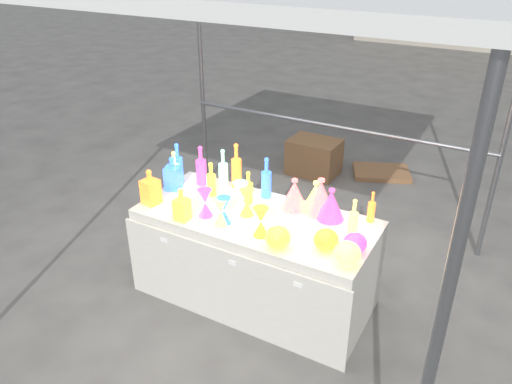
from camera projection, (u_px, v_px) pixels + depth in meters
The scene contains 31 objects.
ground at pixel (256, 295), 4.09m from camera, with size 80.00×80.00×0.00m, color slate.
display_table at pixel (255, 258), 3.91m from camera, with size 1.84×0.83×0.75m.
cardboard_box_closed at pixel (314, 157), 6.07m from camera, with size 0.60×0.43×0.43m, color #8F6340.
cardboard_box_flat at pixel (381, 172), 6.12m from camera, with size 0.67×0.48×0.06m, color #8F6340.
bottle_0 at pixel (211, 179), 3.98m from camera, with size 0.07×0.07×0.29m, color #F14D16, non-canonical shape.
bottle_1 at pixel (178, 163), 4.17m from camera, with size 0.08×0.08×0.35m, color #1C9B57, non-canonical shape.
bottle_2 at pixel (236, 165), 4.09m from camera, with size 0.08×0.08×0.39m, color gold, non-canonical shape.
bottle_3 at pixel (201, 165), 4.14m from camera, with size 0.09×0.09×0.34m, color #1B59A3, non-canonical shape.
bottle_4 at pixel (174, 168), 4.14m from camera, with size 0.07×0.07×0.30m, color #147C7F, non-canonical shape.
bottle_5 at pixel (223, 169), 4.06m from camera, with size 0.08×0.08×0.35m, color #D32A73, non-canonical shape.
bottle_6 at pixel (248, 187), 3.86m from camera, with size 0.07×0.07×0.27m, color #F14D16, non-canonical shape.
bottle_7 at pixel (266, 178), 3.93m from camera, with size 0.08×0.08×0.34m, color #1C9B57, non-canonical shape.
decanter_0 at pixel (182, 204), 3.64m from camera, with size 0.10×0.10×0.26m, color #F14D16, non-canonical shape.
decanter_1 at pixel (150, 187), 3.85m from camera, with size 0.12×0.12×0.29m, color gold, non-canonical shape.
decanter_2 at pixel (173, 173), 4.07m from camera, with size 0.12×0.12×0.29m, color #1C9B57, non-canonical shape.
hourglass_0 at pixel (261, 222), 3.45m from camera, with size 0.11×0.11×0.22m, color gold, non-canonical shape.
hourglass_1 at pixel (205, 203), 3.69m from camera, with size 0.11×0.11×0.22m, color #1B59A3, non-canonical shape.
hourglass_2 at pixel (221, 212), 3.58m from camera, with size 0.10×0.10×0.21m, color #147C7F, non-canonical shape.
hourglass_3 at pixel (241, 197), 3.76m from camera, with size 0.12×0.12×0.24m, color #D32A73, non-canonical shape.
hourglass_4 at pixel (247, 202), 3.71m from camera, with size 0.11×0.11×0.22m, color #F14D16, non-canonical shape.
hourglass_5 at pixel (224, 210), 3.60m from camera, with size 0.10×0.10×0.21m, color #1C9B57, non-canonical shape.
globe_0 at pixel (278, 239), 3.33m from camera, with size 0.17×0.17×0.14m, color #F14D16, non-canonical shape.
globe_1 at pixel (347, 255), 3.16m from camera, with size 0.18×0.18×0.14m, color #147C7F, non-canonical shape.
globe_2 at pixel (326, 241), 3.31m from camera, with size 0.17×0.17×0.14m, color gold, non-canonical shape.
globe_3 at pixel (355, 244), 3.28m from camera, with size 0.16×0.16×0.13m, color #1B59A3, non-canonical shape.
lampshade_0 at pixel (294, 194), 3.79m from camera, with size 0.21×0.21×0.25m, color gold, non-canonical shape.
lampshade_1 at pixel (320, 196), 3.72m from camera, with size 0.24×0.24×0.28m, color gold, non-canonical shape.
lampshade_2 at pixel (331, 204), 3.65m from camera, with size 0.21×0.21×0.25m, color #1B59A3, non-canonical shape.
lampshade_3 at pixel (315, 197), 3.75m from camera, with size 0.21×0.21×0.25m, color #147C7F, non-canonical shape.
bottle_9 at pixel (372, 207), 3.61m from camera, with size 0.05×0.05×0.24m, color gold, non-canonical shape.
bottle_11 at pixel (353, 218), 3.41m from camera, with size 0.07×0.07×0.30m, color #147C7F, non-canonical shape.
Camera 1 is at (1.58, -2.83, 2.63)m, focal length 35.00 mm.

